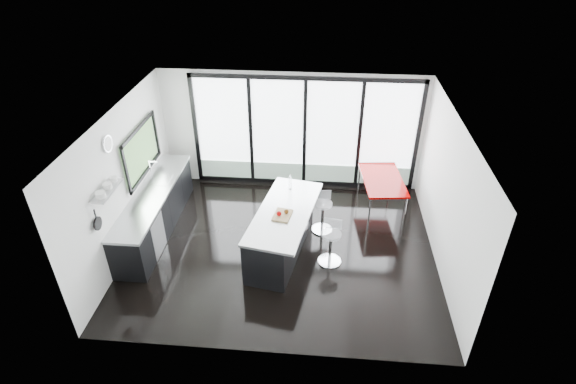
# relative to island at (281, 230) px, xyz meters

# --- Properties ---
(floor) EXTENTS (6.00, 5.00, 0.00)m
(floor) POSITION_rel_island_xyz_m (0.01, 0.05, -0.49)
(floor) COLOR black
(floor) RESTS_ON ground
(ceiling) EXTENTS (6.00, 5.00, 0.00)m
(ceiling) POSITION_rel_island_xyz_m (0.01, 0.05, 2.31)
(ceiling) COLOR white
(ceiling) RESTS_ON wall_back
(wall_back) EXTENTS (6.00, 0.09, 2.80)m
(wall_back) POSITION_rel_island_xyz_m (0.28, 2.52, 0.78)
(wall_back) COLOR silver
(wall_back) RESTS_ON ground
(wall_front) EXTENTS (6.00, 0.00, 2.80)m
(wall_front) POSITION_rel_island_xyz_m (0.01, -2.45, 0.91)
(wall_front) COLOR silver
(wall_front) RESTS_ON ground
(wall_left) EXTENTS (0.26, 5.00, 2.80)m
(wall_left) POSITION_rel_island_xyz_m (-2.97, 0.32, 1.08)
(wall_left) COLOR silver
(wall_left) RESTS_ON ground
(wall_right) EXTENTS (0.00, 5.00, 2.80)m
(wall_right) POSITION_rel_island_xyz_m (3.01, 0.05, 0.91)
(wall_right) COLOR silver
(wall_right) RESTS_ON ground
(counter_cabinets) EXTENTS (0.69, 3.24, 1.36)m
(counter_cabinets) POSITION_rel_island_xyz_m (-2.67, 0.45, -0.02)
(counter_cabinets) COLOR black
(counter_cabinets) RESTS_ON floor
(island) EXTENTS (1.39, 2.48, 1.24)m
(island) POSITION_rel_island_xyz_m (0.00, 0.00, 0.00)
(island) COLOR black
(island) RESTS_ON floor
(bar_stool_near) EXTENTS (0.51, 0.51, 0.70)m
(bar_stool_near) POSITION_rel_island_xyz_m (0.96, -0.28, -0.13)
(bar_stool_near) COLOR silver
(bar_stool_near) RESTS_ON floor
(bar_stool_far) EXTENTS (0.48, 0.48, 0.69)m
(bar_stool_far) POSITION_rel_island_xyz_m (0.80, 0.71, -0.14)
(bar_stool_far) COLOR silver
(bar_stool_far) RESTS_ON floor
(red_table) EXTENTS (1.00, 1.56, 0.79)m
(red_table) POSITION_rel_island_xyz_m (2.07, 1.61, -0.09)
(red_table) COLOR #810100
(red_table) RESTS_ON floor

